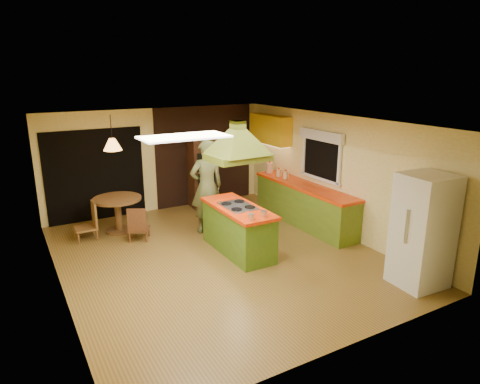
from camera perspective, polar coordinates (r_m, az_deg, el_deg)
ground at (r=8.14m, az=-2.84°, el=-8.46°), size 6.50×6.50×0.00m
room_walls at (r=7.71m, az=-2.96°, el=0.03°), size 5.50×6.50×6.50m
ceiling_plane at (r=7.47m, az=-3.10°, el=9.29°), size 6.50×6.50×0.00m
brick_panel at (r=11.07m, az=-4.72°, el=4.91°), size 2.64×0.03×2.50m
nook_opening at (r=10.29m, az=-18.70°, el=2.12°), size 2.20×0.03×2.10m
right_counter at (r=9.69m, az=8.52°, el=-1.63°), size 0.62×3.05×0.92m
upper_cabinets at (r=10.71m, az=4.05°, el=8.34°), size 0.34×1.40×0.70m
window_right at (r=9.39m, az=10.79°, el=5.91°), size 0.12×1.35×1.06m
fluor_panel at (r=5.93m, az=-7.44°, el=7.30°), size 1.20×0.60×0.03m
kitchen_island at (r=8.14m, az=-0.27°, el=-4.94°), size 0.74×1.81×0.92m
range_hood at (r=7.69m, az=-0.28°, el=7.62°), size 1.09×0.81×0.80m
man at (r=9.02m, az=-4.46°, el=0.70°), size 0.76×0.52×2.00m
refrigerator at (r=7.36m, az=23.21°, el=-4.79°), size 0.80×0.76×1.84m
wall_oven at (r=10.80m, az=-5.13°, el=2.74°), size 0.63×0.63×1.81m
dining_table at (r=9.47m, az=-15.99°, el=-2.05°), size 1.02×1.02×0.76m
chair_left at (r=9.30m, az=-19.95°, el=-3.70°), size 0.43×0.43×0.77m
chair_near at (r=8.99m, az=-13.35°, el=-4.02°), size 0.53×0.53×0.72m
pendant_lamp at (r=9.16m, az=-16.64°, el=6.10°), size 0.38×0.38×0.24m
canister_large at (r=10.56m, az=3.98°, el=3.23°), size 0.18×0.18×0.25m
canister_medium at (r=10.03m, az=6.11°, el=2.27°), size 0.15×0.15×0.17m
canister_small at (r=10.24m, az=5.21°, el=2.58°), size 0.15×0.15×0.17m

